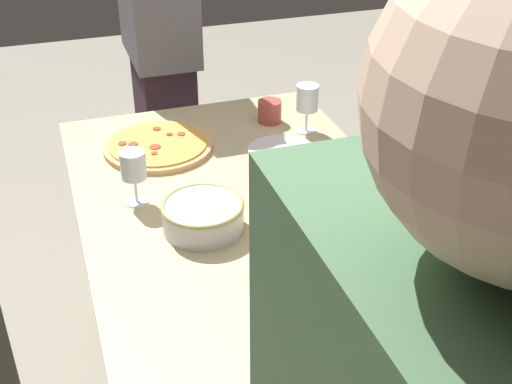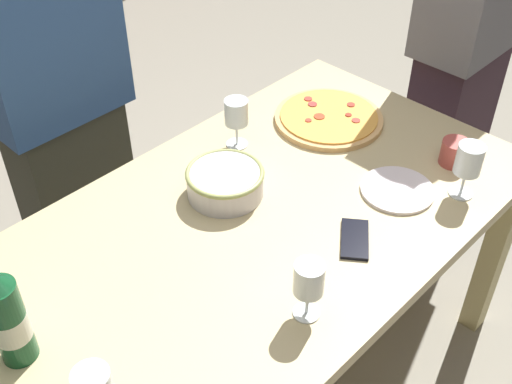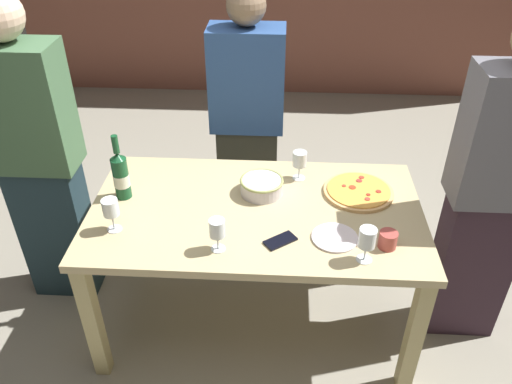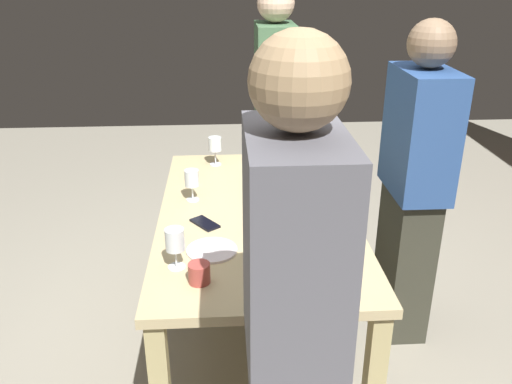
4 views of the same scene
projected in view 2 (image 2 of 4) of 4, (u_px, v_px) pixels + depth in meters
The scene contains 13 objects.
ground_plane at pixel (256, 382), 2.21m from camera, with size 8.00×8.00×0.00m, color gray.
dining_table at pixel (256, 245), 1.79m from camera, with size 1.60×0.90×0.75m.
pizza at pixel (329, 118), 2.08m from camera, with size 0.35×0.35×0.03m.
serving_bowl at pixel (225, 181), 1.78m from camera, with size 0.22×0.22×0.08m.
wine_bottle at pixel (7, 316), 1.32m from camera, with size 0.08×0.08×0.34m.
wine_glass_by_bottle at pixel (469, 161), 1.74m from camera, with size 0.07×0.07×0.16m.
wine_glass_far_left at pixel (236, 114), 1.92m from camera, with size 0.07×0.07×0.16m.
wine_glass_far_right at pixel (309, 280), 1.41m from camera, with size 0.07×0.07×0.16m.
cup_amber at pixel (454, 152), 1.90m from camera, with size 0.08×0.08×0.08m, color #B14740.
side_plate at pixel (397, 190), 1.82m from camera, with size 0.21×0.21×0.01m, color white.
cell_phone at pixel (355, 239), 1.66m from camera, with size 0.07×0.14×0.01m, color black.
person_host at pixel (468, 39), 2.27m from camera, with size 0.41×0.24×1.71m.
person_guest_right at pixel (58, 106), 2.05m from camera, with size 0.43×0.24×1.61m.
Camera 2 is at (-0.92, -0.88, 1.92)m, focal length 45.43 mm.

